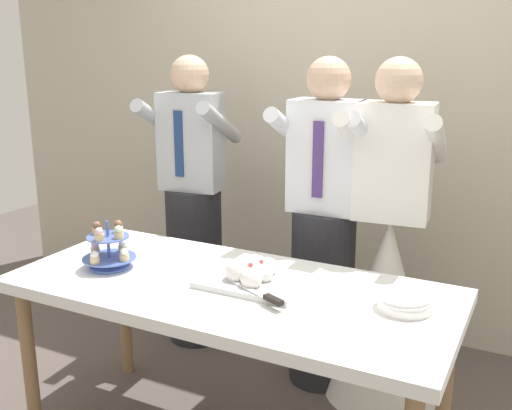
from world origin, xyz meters
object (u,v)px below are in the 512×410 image
Objects in this scene: person_bride at (386,286)px; person_groom at (324,244)px; dessert_table at (229,301)px; plate_stack at (405,302)px; cupcake_stand at (109,249)px; main_cake_tray at (253,275)px; person_guest at (194,218)px.

person_groom is at bearing -179.32° from person_bride.
plate_stack is (0.68, 0.08, 0.10)m from dessert_table.
cupcake_stand is 1.32m from person_bride.
main_cake_tray is 2.04× the size of plate_stack.
main_cake_tray is 0.26× the size of person_bride.
main_cake_tray is at bearing -44.78° from person_guest.
cupcake_stand is 0.14× the size of person_bride.
person_bride is 1.00× the size of person_guest.
person_bride is (0.37, 0.69, -0.23)m from main_cake_tray.
main_cake_tray reaches higher than plate_stack.
person_groom is (-0.55, 0.64, -0.06)m from plate_stack.
plate_stack is (0.60, 0.04, -0.01)m from main_cake_tray.
person_groom is 1.00× the size of person_guest.
person_bride reaches higher than dessert_table.
person_guest is at bearing 135.22° from main_cake_tray.
main_cake_tray is at bearing -176.17° from plate_stack.
cupcake_stand is 0.54× the size of main_cake_tray.
main_cake_tray is 0.26× the size of person_guest.
person_guest reaches higher than dessert_table.
dessert_table is 8.67× the size of plate_stack.
person_groom is 1.00× the size of person_bride.
plate_stack is 1.57m from person_guest.
person_guest is at bearing 175.31° from person_bride.
person_groom is (0.04, 0.68, -0.07)m from main_cake_tray.
main_cake_tray is at bearing 10.16° from cupcake_stand.
cupcake_stand is at bearing -141.51° from person_bride.
person_bride reaches higher than plate_stack.
plate_stack is at bearing -70.60° from person_bride.
plate_stack is at bearing 3.83° from main_cake_tray.
cupcake_stand is at bearing -172.76° from dessert_table.
dessert_table is 1.08× the size of person_bride.
person_bride is (1.01, 0.80, -0.28)m from cupcake_stand.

